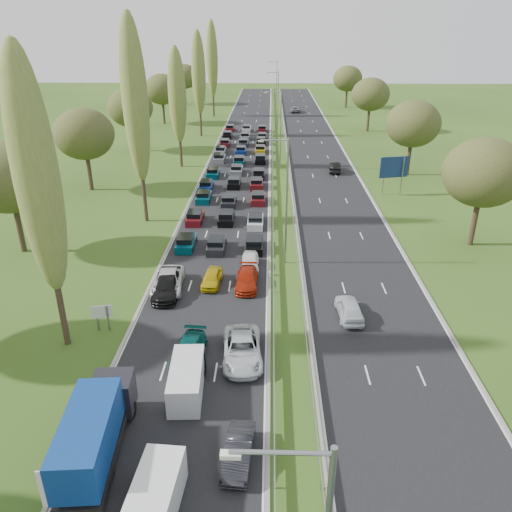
{
  "coord_description": "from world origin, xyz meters",
  "views": [
    {
      "loc": [
        2.94,
        -0.61,
        20.81
      ],
      "look_at": [
        1.74,
        41.18,
        1.5
      ],
      "focal_mm": 35.0,
      "sensor_mm": 36.0,
      "label": 1
    }
  ],
  "objects_px": {
    "white_van_front": "(155,497)",
    "blue_lorry": "(96,430)",
    "near_car_2": "(168,281)",
    "direction_sign": "(394,169)",
    "white_van_rear": "(187,378)",
    "near_car_3": "(167,287)",
    "info_sign": "(102,314)"
  },
  "relations": [
    {
      "from": "near_car_2",
      "to": "white_van_front",
      "type": "distance_m",
      "value": 22.17
    },
    {
      "from": "near_car_3",
      "to": "white_van_front",
      "type": "bearing_deg",
      "value": -82.42
    },
    {
      "from": "near_car_2",
      "to": "blue_lorry",
      "type": "height_order",
      "value": "blue_lorry"
    },
    {
      "from": "near_car_2",
      "to": "info_sign",
      "type": "xyz_separation_m",
      "value": [
        -3.61,
        -6.53,
        0.58
      ]
    },
    {
      "from": "direction_sign",
      "to": "white_van_rear",
      "type": "bearing_deg",
      "value": -117.77
    },
    {
      "from": "white_van_rear",
      "to": "blue_lorry",
      "type": "bearing_deg",
      "value": -129.13
    },
    {
      "from": "blue_lorry",
      "to": "near_car_2",
      "type": "bearing_deg",
      "value": 84.82
    },
    {
      "from": "near_car_3",
      "to": "white_van_front",
      "type": "height_order",
      "value": "white_van_front"
    },
    {
      "from": "near_car_3",
      "to": "info_sign",
      "type": "xyz_separation_m",
      "value": [
        -3.74,
        -5.53,
        0.6
      ]
    },
    {
      "from": "near_car_2",
      "to": "near_car_3",
      "type": "bearing_deg",
      "value": -87.23
    },
    {
      "from": "white_van_rear",
      "to": "direction_sign",
      "type": "relative_size",
      "value": 0.94
    },
    {
      "from": "near_car_3",
      "to": "white_van_front",
      "type": "relative_size",
      "value": 1.03
    },
    {
      "from": "near_car_3",
      "to": "info_sign",
      "type": "height_order",
      "value": "info_sign"
    },
    {
      "from": "white_van_rear",
      "to": "near_car_3",
      "type": "bearing_deg",
      "value": 103.23
    },
    {
      "from": "near_car_3",
      "to": "direction_sign",
      "type": "xyz_separation_m",
      "value": [
        25.06,
        28.53,
        2.8
      ]
    },
    {
      "from": "near_car_3",
      "to": "white_van_rear",
      "type": "distance_m",
      "value": 12.73
    },
    {
      "from": "white_van_front",
      "to": "near_car_2",
      "type": "bearing_deg",
      "value": 103.16
    },
    {
      "from": "blue_lorry",
      "to": "white_van_front",
      "type": "relative_size",
      "value": 1.64
    },
    {
      "from": "near_car_2",
      "to": "blue_lorry",
      "type": "xyz_separation_m",
      "value": [
        -0.13,
        -18.57,
        1.02
      ]
    },
    {
      "from": "near_car_3",
      "to": "white_van_rear",
      "type": "relative_size",
      "value": 1.05
    },
    {
      "from": "info_sign",
      "to": "white_van_rear",
      "type": "bearing_deg",
      "value": -42.19
    },
    {
      "from": "near_car_2",
      "to": "white_van_rear",
      "type": "distance_m",
      "value": 13.72
    },
    {
      "from": "white_van_front",
      "to": "direction_sign",
      "type": "relative_size",
      "value": 0.96
    },
    {
      "from": "blue_lorry",
      "to": "near_car_3",
      "type": "bearing_deg",
      "value": 84.39
    },
    {
      "from": "white_van_front",
      "to": "blue_lorry",
      "type": "bearing_deg",
      "value": 142.34
    },
    {
      "from": "blue_lorry",
      "to": "white_van_rear",
      "type": "xyz_separation_m",
      "value": [
        3.88,
        5.37,
        -0.8
      ]
    },
    {
      "from": "direction_sign",
      "to": "near_car_3",
      "type": "bearing_deg",
      "value": -131.3
    },
    {
      "from": "blue_lorry",
      "to": "white_van_rear",
      "type": "bearing_deg",
      "value": 49.39
    },
    {
      "from": "near_car_2",
      "to": "direction_sign",
      "type": "xyz_separation_m",
      "value": [
        25.19,
        27.53,
        2.78
      ]
    },
    {
      "from": "near_car_2",
      "to": "direction_sign",
      "type": "bearing_deg",
      "value": 43.16
    },
    {
      "from": "white_van_rear",
      "to": "info_sign",
      "type": "bearing_deg",
      "value": 134.51
    },
    {
      "from": "blue_lorry",
      "to": "direction_sign",
      "type": "bearing_deg",
      "value": 56.45
    }
  ]
}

